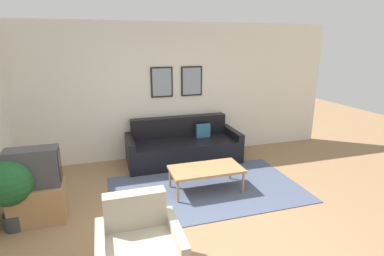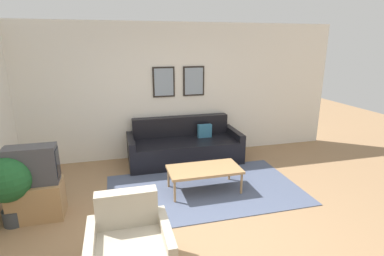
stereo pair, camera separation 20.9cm
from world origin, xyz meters
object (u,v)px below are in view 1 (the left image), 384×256
(coffee_table, at_px, (206,170))
(tv, at_px, (33,168))
(couch, at_px, (183,147))
(armchair, at_px, (140,252))
(potted_plant_tall, at_px, (9,185))

(coffee_table, distance_m, tv, 2.45)
(couch, height_order, armchair, couch)
(armchair, bearing_deg, couch, 69.50)
(couch, bearing_deg, tv, -148.26)
(coffee_table, bearing_deg, armchair, -129.08)
(couch, distance_m, potted_plant_tall, 3.12)
(potted_plant_tall, bearing_deg, armchair, -42.13)
(couch, relative_size, potted_plant_tall, 2.32)
(couch, relative_size, coffee_table, 1.93)
(tv, relative_size, potted_plant_tall, 0.68)
(tv, xyz_separation_m, armchair, (1.15, -1.39, -0.49))
(potted_plant_tall, bearing_deg, couch, 30.66)
(tv, height_order, armchair, tv)
(couch, distance_m, coffee_table, 1.33)
(tv, distance_m, potted_plant_tall, 0.33)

